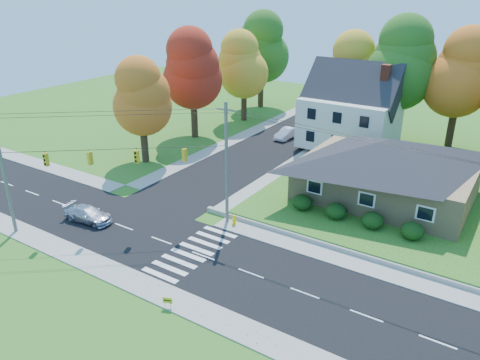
% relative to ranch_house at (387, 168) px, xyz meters
% --- Properties ---
extents(ground, '(120.00, 120.00, 0.00)m').
position_rel_ranch_house_xyz_m(ground, '(-8.00, -16.00, -3.27)').
color(ground, '#3D7923').
extents(road_main, '(90.00, 8.00, 0.02)m').
position_rel_ranch_house_xyz_m(road_main, '(-8.00, -16.00, -3.26)').
color(road_main, black).
rests_on(road_main, ground).
extents(road_cross, '(8.00, 44.00, 0.02)m').
position_rel_ranch_house_xyz_m(road_cross, '(-16.00, 10.00, -3.25)').
color(road_cross, black).
rests_on(road_cross, ground).
extents(sidewalk_north, '(90.00, 2.00, 0.08)m').
position_rel_ranch_house_xyz_m(sidewalk_north, '(-8.00, -11.00, -3.23)').
color(sidewalk_north, '#9C9A90').
rests_on(sidewalk_north, ground).
extents(sidewalk_south, '(90.00, 2.00, 0.08)m').
position_rel_ranch_house_xyz_m(sidewalk_south, '(-8.00, -21.00, -3.23)').
color(sidewalk_south, '#9C9A90').
rests_on(sidewalk_south, ground).
extents(lawn, '(30.00, 30.00, 0.50)m').
position_rel_ranch_house_xyz_m(lawn, '(5.00, 5.00, -3.02)').
color(lawn, '#3D7923').
rests_on(lawn, ground).
extents(ranch_house, '(14.60, 10.60, 5.40)m').
position_rel_ranch_house_xyz_m(ranch_house, '(0.00, 0.00, 0.00)').
color(ranch_house, tan).
rests_on(ranch_house, lawn).
extents(colonial_house, '(10.40, 8.40, 9.60)m').
position_rel_ranch_house_xyz_m(colonial_house, '(-7.96, 12.00, 1.32)').
color(colonial_house, silver).
rests_on(colonial_house, lawn).
extents(hedge_row, '(10.70, 1.70, 1.27)m').
position_rel_ranch_house_xyz_m(hedge_row, '(-0.50, -6.20, -2.13)').
color(hedge_row, '#163A10').
rests_on(hedge_row, lawn).
extents(traffic_infrastructure, '(38.10, 10.66, 10.00)m').
position_rel_ranch_house_xyz_m(traffic_infrastructure, '(-8.15, -14.65, 1.88)').
color(traffic_infrastructure, '#666059').
rests_on(traffic_infrastructure, ground).
extents(tree_lot_0, '(6.72, 6.72, 12.51)m').
position_rel_ranch_house_xyz_m(tree_lot_0, '(-10.00, 18.00, 5.04)').
color(tree_lot_0, '#3F2A19').
rests_on(tree_lot_0, lawn).
extents(tree_lot_1, '(7.84, 7.84, 14.60)m').
position_rel_ranch_house_xyz_m(tree_lot_1, '(-4.00, 17.00, 6.35)').
color(tree_lot_1, '#3F2A19').
rests_on(tree_lot_1, lawn).
extents(tree_lot_2, '(7.28, 7.28, 13.56)m').
position_rel_ranch_house_xyz_m(tree_lot_2, '(2.00, 18.00, 5.70)').
color(tree_lot_2, '#3F2A19').
rests_on(tree_lot_2, lawn).
extents(tree_west_0, '(6.16, 6.16, 11.47)m').
position_rel_ranch_house_xyz_m(tree_west_0, '(-25.00, -4.00, 3.89)').
color(tree_west_0, '#3F2A19').
rests_on(tree_west_0, ground).
extents(tree_west_1, '(7.28, 7.28, 13.56)m').
position_rel_ranch_house_xyz_m(tree_west_1, '(-26.00, 6.00, 5.20)').
color(tree_west_1, '#3F2A19').
rests_on(tree_west_1, ground).
extents(tree_west_2, '(6.72, 6.72, 12.51)m').
position_rel_ranch_house_xyz_m(tree_west_2, '(-25.00, 16.00, 4.54)').
color(tree_west_2, '#3F2A19').
rests_on(tree_west_2, ground).
extents(tree_west_3, '(7.84, 7.84, 14.60)m').
position_rel_ranch_house_xyz_m(tree_west_3, '(-27.00, 24.00, 5.85)').
color(tree_west_3, '#3F2A19').
rests_on(tree_west_3, ground).
extents(silver_sedan, '(4.45, 2.22, 1.24)m').
position_rel_ranch_house_xyz_m(silver_sedan, '(-19.11, -16.87, -2.63)').
color(silver_sedan, silver).
rests_on(silver_sedan, road_main).
extents(white_car, '(1.70, 4.11, 1.32)m').
position_rel_ranch_house_xyz_m(white_car, '(-15.82, 11.62, -2.59)').
color(white_car, silver).
rests_on(white_car, road_cross).
extents(fire_hydrant, '(0.51, 0.39, 0.89)m').
position_rel_ranch_house_xyz_m(fire_hydrant, '(-8.75, -10.89, -2.84)').
color(fire_hydrant, '#FFDC00').
rests_on(fire_hydrant, ground).
extents(yard_sign, '(0.58, 0.25, 0.77)m').
position_rel_ranch_house_xyz_m(yard_sign, '(-6.28, -21.80, -2.72)').
color(yard_sign, black).
rests_on(yard_sign, ground).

